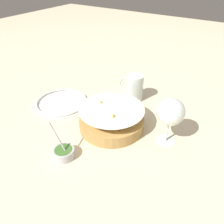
{
  "coord_description": "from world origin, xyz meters",
  "views": [
    {
      "loc": [
        -0.36,
        0.55,
        0.53
      ],
      "look_at": [
        -0.0,
        -0.0,
        0.07
      ],
      "focal_mm": 35.0,
      "sensor_mm": 36.0,
      "label": 1
    }
  ],
  "objects": [
    {
      "name": "sauce_cup",
      "position": [
        0.04,
        0.21,
        0.02
      ],
      "size": [
        0.08,
        0.07,
        0.13
      ],
      "color": "#B7B7BC",
      "rests_on": "ground_plane"
    },
    {
      "name": "ground_plane",
      "position": [
        0.0,
        0.0,
        0.0
      ],
      "size": [
        4.0,
        4.0,
        0.0
      ],
      "primitive_type": "plane",
      "color": "beige"
    },
    {
      "name": "beer_mug",
      "position": [
        0.02,
        -0.22,
        0.06
      ],
      "size": [
        0.12,
        0.07,
        0.12
      ],
      "color": "silver",
      "rests_on": "ground_plane"
    },
    {
      "name": "wine_glass",
      "position": [
        -0.2,
        -0.04,
        0.12
      ],
      "size": [
        0.09,
        0.09,
        0.17
      ],
      "color": "silver",
      "rests_on": "ground_plane"
    },
    {
      "name": "side_plate",
      "position": [
        0.28,
        -0.01,
        0.01
      ],
      "size": [
        0.23,
        0.23,
        0.01
      ],
      "color": "white",
      "rests_on": "ground_plane"
    },
    {
      "name": "food_basket",
      "position": [
        -0.0,
        -0.0,
        0.04
      ],
      "size": [
        0.24,
        0.24,
        0.1
      ],
      "color": "#B2894C",
      "rests_on": "ground_plane"
    }
  ]
}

